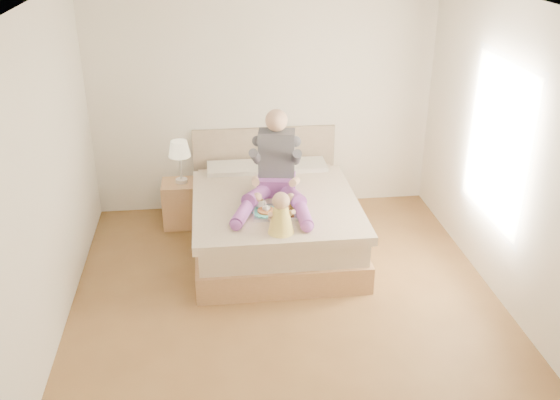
{
  "coord_description": "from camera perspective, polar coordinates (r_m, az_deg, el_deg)",
  "views": [
    {
      "loc": [
        -0.64,
        -4.93,
        3.35
      ],
      "look_at": [
        0.02,
        0.64,
        0.72
      ],
      "focal_mm": 40.0,
      "sensor_mm": 36.0,
      "label": 1
    }
  ],
  "objects": [
    {
      "name": "nightstand",
      "position": [
        7.28,
        -8.96,
        -0.32
      ],
      "size": [
        0.43,
        0.39,
        0.53
      ],
      "rotation": [
        0.0,
        0.0,
        -0.01
      ],
      "color": "#9C7148",
      "rests_on": "ground"
    },
    {
      "name": "bed",
      "position": [
        6.76,
        -0.62,
        -1.55
      ],
      "size": [
        1.7,
        2.18,
        1.0
      ],
      "color": "#9C7148",
      "rests_on": "ground"
    },
    {
      "name": "room",
      "position": [
        5.32,
        1.45,
        4.82
      ],
      "size": [
        4.02,
        4.22,
        2.71
      ],
      "color": "brown",
      "rests_on": "ground"
    },
    {
      "name": "tray",
      "position": [
        6.16,
        -0.43,
        -1.01
      ],
      "size": [
        0.46,
        0.36,
        0.13
      ],
      "rotation": [
        0.0,
        0.0,
        -0.05
      ],
      "color": "silver",
      "rests_on": "bed"
    },
    {
      "name": "lamp",
      "position": [
        7.03,
        -9.18,
        4.43
      ],
      "size": [
        0.24,
        0.24,
        0.5
      ],
      "color": "silver",
      "rests_on": "nightstand"
    },
    {
      "name": "baby",
      "position": [
        5.76,
        0.06,
        -1.48
      ],
      "size": [
        0.27,
        0.37,
        0.41
      ],
      "rotation": [
        0.0,
        0.0,
        0.12
      ],
      "color": "#EFD34B",
      "rests_on": "bed"
    },
    {
      "name": "adult",
      "position": [
        6.39,
        -0.4,
        2.41
      ],
      "size": [
        0.78,
        1.18,
        0.94
      ],
      "rotation": [
        0.0,
        0.0,
        -0.17
      ],
      "color": "#7D3B93",
      "rests_on": "bed"
    }
  ]
}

